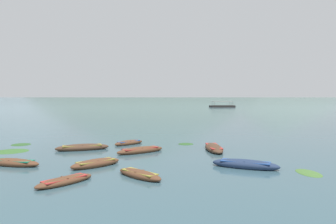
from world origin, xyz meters
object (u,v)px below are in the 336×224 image
Objects in this scene: rowboat_8 at (129,143)px; rowboat_4 at (13,163)px; rowboat_2 at (214,148)px; rowboat_6 at (96,163)px; rowboat_1 at (139,174)px; rowboat_0 at (140,150)px; rowboat_5 at (65,181)px; rowboat_7 at (245,164)px; ferry_0 at (222,106)px; rowboat_3 at (82,148)px.

rowboat_4 is at bearing -128.34° from rowboat_8.
rowboat_2 is 10.18m from rowboat_6.
rowboat_1 is at bearing -81.20° from rowboat_8.
rowboat_5 is at bearing -111.22° from rowboat_0.
rowboat_1 is at bearing -162.29° from rowboat_7.
rowboat_8 reaches higher than rowboat_5.
rowboat_5 is at bearing -162.44° from rowboat_7.
rowboat_7 is at bearing -37.54° from rowboat_0.
rowboat_4 is 0.39× the size of ferry_0.
rowboat_2 is at bearing -101.81° from ferry_0.
rowboat_1 is 11.61m from rowboat_8.
rowboat_7 reaches higher than rowboat_0.
ferry_0 reaches higher than rowboat_5.
rowboat_3 is (-5.35, 8.71, 0.04)m from rowboat_1.
rowboat_1 is 108.21m from ferry_0.
rowboat_3 is at bearing 61.51° from rowboat_4.
rowboat_0 reaches higher than rowboat_1.
rowboat_6 is at bearing 78.75° from rowboat_5.
rowboat_6 reaches higher than rowboat_1.
rowboat_8 is at bearing 98.80° from rowboat_1.
rowboat_2 is at bearing 98.24° from rowboat_7.
rowboat_8 is at bearing 82.23° from rowboat_6.
rowboat_1 is 0.29× the size of ferry_0.
rowboat_5 is (-9.31, -9.39, -0.05)m from rowboat_2.
rowboat_3 is at bearing -107.92° from ferry_0.
rowboat_4 is 14.89m from rowboat_7.
ferry_0 reaches higher than rowboat_1.
rowboat_1 is at bearing -20.23° from rowboat_4.
rowboat_5 is (-3.31, -8.53, -0.04)m from rowboat_0.
rowboat_6 is at bearing 176.20° from rowboat_7.
rowboat_2 is (6.00, 0.87, 0.01)m from rowboat_0.
rowboat_0 is 7.37m from rowboat_1.
rowboat_3 is 0.44× the size of ferry_0.
rowboat_3 is 1.12× the size of rowboat_4.
rowboat_6 reaches higher than rowboat_8.
rowboat_7 is at bearing -81.76° from rowboat_2.
rowboat_8 is (-1.35, 4.11, -0.02)m from rowboat_0.
ferry_0 reaches higher than rowboat_7.
rowboat_6 is (2.38, -6.02, -0.01)m from rowboat_3.
rowboat_6 is at bearing -105.70° from ferry_0.
rowboat_6 is at bearing -4.27° from rowboat_4.
rowboat_8 is (-1.78, 11.47, 0.00)m from rowboat_1.
ferry_0 is (28.79, 102.39, 0.26)m from rowboat_6.
rowboat_3 is at bearing 111.56° from rowboat_6.
rowboat_2 is 8.03m from rowboat_8.
rowboat_2 is 1.48× the size of rowboat_8.
rowboat_5 is at bearing -98.84° from rowboat_8.
rowboat_1 is 0.92× the size of rowboat_6.
rowboat_5 is (4.66, -4.26, -0.03)m from rowboat_4.
rowboat_4 is (-3.05, -5.61, -0.02)m from rowboat_3.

